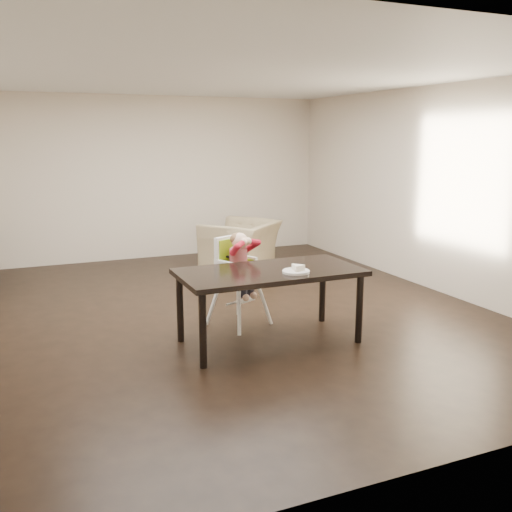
{
  "coord_description": "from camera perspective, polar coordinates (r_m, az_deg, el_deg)",
  "views": [
    {
      "loc": [
        -2.17,
        -6.03,
        2.05
      ],
      "look_at": [
        0.16,
        -0.61,
        0.8
      ],
      "focal_mm": 40.0,
      "sensor_mm": 36.0,
      "label": 1
    }
  ],
  "objects": [
    {
      "name": "room_walls",
      "position": [
        6.41,
        -3.52,
        10.2
      ],
      "size": [
        6.02,
        7.02,
        2.71
      ],
      "color": "beige",
      "rests_on": "ground"
    },
    {
      "name": "high_chair",
      "position": [
        6.18,
        -1.92,
        -0.4
      ],
      "size": [
        0.57,
        0.57,
        1.03
      ],
      "rotation": [
        0.0,
        0.0,
        0.43
      ],
      "color": "white",
      "rests_on": "ground"
    },
    {
      "name": "armchair",
      "position": [
        8.95,
        -1.53,
        1.92
      ],
      "size": [
        1.32,
        1.29,
        0.98
      ],
      "primitive_type": "imported",
      "rotation": [
        0.0,
        0.0,
        3.88
      ],
      "color": "#9D8A64",
      "rests_on": "ground"
    },
    {
      "name": "ground",
      "position": [
        6.73,
        -3.32,
        -5.79
      ],
      "size": [
        7.0,
        7.0,
        0.0
      ],
      "primitive_type": "plane",
      "color": "black",
      "rests_on": "ground"
    },
    {
      "name": "dining_table",
      "position": [
        5.65,
        1.37,
        -2.17
      ],
      "size": [
        1.8,
        0.9,
        0.75
      ],
      "color": "black",
      "rests_on": "ground"
    },
    {
      "name": "plate",
      "position": [
        5.52,
        4.08,
        -1.41
      ],
      "size": [
        0.3,
        0.3,
        0.08
      ],
      "rotation": [
        0.0,
        0.0,
        -0.13
      ],
      "color": "white",
      "rests_on": "dining_table"
    }
  ]
}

